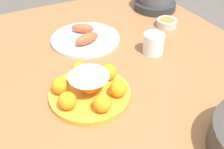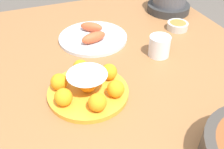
{
  "view_description": "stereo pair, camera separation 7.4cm",
  "coord_description": "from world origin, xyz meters",
  "px_view_note": "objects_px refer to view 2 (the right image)",
  "views": [
    {
      "loc": [
        0.64,
        -0.41,
        1.34
      ],
      "look_at": [
        0.02,
        -0.09,
        0.8
      ],
      "focal_mm": 42.0,
      "sensor_mm": 36.0,
      "label": 1
    },
    {
      "loc": [
        0.67,
        -0.34,
        1.34
      ],
      "look_at": [
        0.02,
        -0.09,
        0.8
      ],
      "focal_mm": 42.0,
      "sensor_mm": 36.0,
      "label": 2
    }
  ],
  "objects_px": {
    "dining_table": "(132,92)",
    "sauce_bowl": "(178,26)",
    "cake_plate": "(88,86)",
    "seafood_platter": "(93,37)",
    "cup_far": "(159,46)"
  },
  "relations": [
    {
      "from": "dining_table",
      "to": "sauce_bowl",
      "type": "distance_m",
      "value": 0.42
    },
    {
      "from": "dining_table",
      "to": "sauce_bowl",
      "type": "xyz_separation_m",
      "value": [
        -0.24,
        0.33,
        0.1
      ]
    },
    {
      "from": "cake_plate",
      "to": "seafood_platter",
      "type": "bearing_deg",
      "value": 159.6
    },
    {
      "from": "cake_plate",
      "to": "dining_table",
      "type": "bearing_deg",
      "value": 103.1
    },
    {
      "from": "dining_table",
      "to": "sauce_bowl",
      "type": "bearing_deg",
      "value": 125.72
    },
    {
      "from": "cake_plate",
      "to": "cup_far",
      "type": "height_order",
      "value": "cake_plate"
    },
    {
      "from": "dining_table",
      "to": "seafood_platter",
      "type": "bearing_deg",
      "value": -168.58
    },
    {
      "from": "dining_table",
      "to": "seafood_platter",
      "type": "height_order",
      "value": "seafood_platter"
    },
    {
      "from": "dining_table",
      "to": "cake_plate",
      "type": "relative_size",
      "value": 5.56
    },
    {
      "from": "cake_plate",
      "to": "sauce_bowl",
      "type": "height_order",
      "value": "cake_plate"
    },
    {
      "from": "cup_far",
      "to": "cake_plate",
      "type": "bearing_deg",
      "value": -69.54
    },
    {
      "from": "dining_table",
      "to": "cup_far",
      "type": "xyz_separation_m",
      "value": [
        -0.08,
        0.15,
        0.12
      ]
    },
    {
      "from": "sauce_bowl",
      "to": "seafood_platter",
      "type": "distance_m",
      "value": 0.39
    },
    {
      "from": "sauce_bowl",
      "to": "seafood_platter",
      "type": "xyz_separation_m",
      "value": [
        -0.05,
        -0.39,
        -0.0
      ]
    },
    {
      "from": "seafood_platter",
      "to": "cup_far",
      "type": "relative_size",
      "value": 3.59
    }
  ]
}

